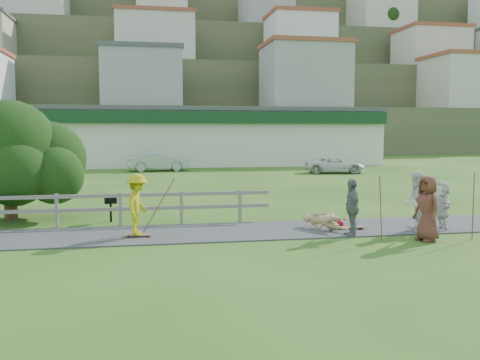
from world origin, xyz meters
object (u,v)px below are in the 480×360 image
(skater_rider, at_px, (138,208))
(tree, at_px, (10,173))
(spectator_b, at_px, (352,208))
(bbq, at_px, (111,210))
(car_white, at_px, (335,165))
(car_silver, at_px, (158,161))
(spectator_a, at_px, (417,202))
(skater_fallen, at_px, (325,221))
(spectator_d, at_px, (442,206))
(spectator_c, at_px, (427,208))

(skater_rider, height_order, tree, tree)
(spectator_b, xyz_separation_m, bbq, (-7.13, 3.86, -0.44))
(skater_rider, xyz_separation_m, car_white, (14.11, 21.53, -0.28))
(tree, bearing_deg, bbq, -18.55)
(spectator_b, distance_m, car_silver, 27.22)
(bbq, bearing_deg, car_silver, 73.39)
(skater_rider, xyz_separation_m, spectator_a, (8.43, -0.60, 0.06))
(skater_fallen, bearing_deg, spectator_d, -41.01)
(skater_fallen, xyz_separation_m, spectator_a, (2.69, -0.72, 0.64))
(skater_fallen, xyz_separation_m, spectator_b, (0.46, -1.00, 0.56))
(tree, bearing_deg, spectator_b, -25.37)
(spectator_b, bearing_deg, tree, -109.74)
(spectator_d, bearing_deg, skater_rider, -85.53)
(spectator_a, bearing_deg, skater_fallen, -99.17)
(skater_fallen, bearing_deg, spectator_c, -71.98)
(spectator_b, bearing_deg, spectator_d, 102.16)
(spectator_c, distance_m, tree, 13.86)
(skater_rider, distance_m, skater_fallen, 5.77)
(skater_rider, distance_m, spectator_a, 8.46)
(spectator_b, height_order, spectator_d, spectator_b)
(skater_rider, xyz_separation_m, spectator_b, (6.20, -0.88, -0.03))
(bbq, bearing_deg, skater_fallen, -34.06)
(skater_fallen, height_order, tree, tree)
(spectator_c, bearing_deg, tree, -126.37)
(car_silver, height_order, bbq, car_silver)
(spectator_d, bearing_deg, spectator_c, -35.47)
(skater_rider, height_order, spectator_a, spectator_a)
(bbq, bearing_deg, spectator_d, -29.67)
(spectator_d, height_order, car_white, spectator_d)
(skater_fallen, height_order, spectator_a, spectator_a)
(spectator_a, bearing_deg, car_silver, -159.41)
(spectator_a, relative_size, car_white, 0.43)
(car_white, bearing_deg, spectator_c, 175.08)
(skater_fallen, xyz_separation_m, spectator_c, (2.31, -2.01, 0.63))
(spectator_c, relative_size, bbq, 2.20)
(car_silver, relative_size, car_white, 1.06)
(spectator_b, xyz_separation_m, car_silver, (-4.80, 26.79, -0.10))
(spectator_a, bearing_deg, car_white, 171.36)
(spectator_b, distance_m, spectator_d, 3.15)
(car_white, bearing_deg, spectator_a, 175.20)
(spectator_a, height_order, car_white, spectator_a)
(spectator_c, relative_size, spectator_d, 1.20)
(skater_rider, height_order, car_white, skater_rider)
(spectator_b, xyz_separation_m, spectator_d, (3.13, 0.36, -0.08))
(skater_rider, xyz_separation_m, bbq, (-0.93, 2.98, -0.46))
(car_white, xyz_separation_m, tree, (-18.51, -17.38, 1.05))
(spectator_b, height_order, spectator_c, spectator_c)
(car_white, height_order, tree, tree)
(skater_fallen, bearing_deg, car_silver, 68.64)
(car_white, relative_size, tree, 0.78)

